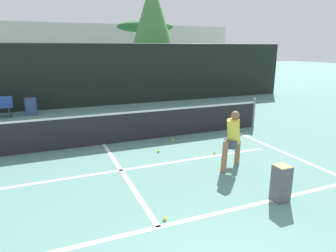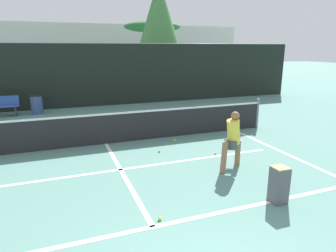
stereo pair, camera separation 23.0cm
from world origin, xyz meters
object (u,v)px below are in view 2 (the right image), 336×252
Objects in this scene: ball_hopper at (279,184)px; trash_bin at (37,105)px; player_practicing at (233,138)px; parked_car at (62,86)px.

ball_hopper is 11.09m from trash_bin.
player_practicing is 1.70× the size of trash_bin.
player_practicing is 1.97× the size of ball_hopper.
player_practicing is at bearing 87.41° from ball_hopper.
trash_bin reaches higher than ball_hopper.
trash_bin is 0.18× the size of parked_car.
trash_bin is at bearing 92.91° from player_practicing.
parked_car reaches higher than ball_hopper.
parked_car reaches higher than trash_bin.
player_practicing reaches higher than ball_hopper.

